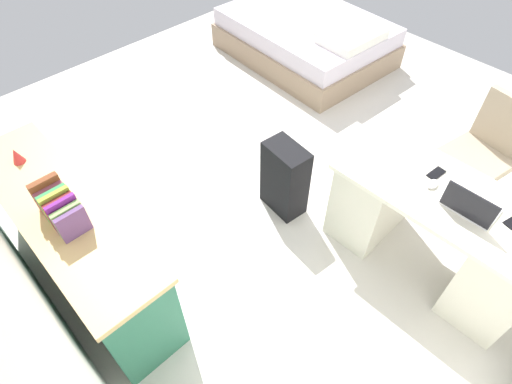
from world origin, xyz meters
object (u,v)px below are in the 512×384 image
at_px(figurine_small, 16,156).
at_px(office_chair, 479,160).
at_px(cell_phone_by_mouse, 436,173).
at_px(suitcase_black, 285,179).
at_px(laptop, 470,206).
at_px(bed, 306,38).
at_px(credenza, 78,245).
at_px(computer_mouse, 433,184).
at_px(desk, 433,229).

bearing_deg(figurine_small, office_chair, -126.40).
bearing_deg(cell_phone_by_mouse, suitcase_black, 30.77).
xyz_separation_m(laptop, cell_phone_by_mouse, (0.30, -0.15, -0.04)).
height_order(suitcase_black, laptop, laptop).
bearing_deg(bed, credenza, 106.39).
height_order(office_chair, computer_mouse, office_chair).
distance_m(credenza, bed, 3.60).
relative_size(desk, cell_phone_by_mouse, 10.70).
relative_size(bed, computer_mouse, 19.71).
relative_size(desk, bed, 0.74).
xyz_separation_m(desk, cell_phone_by_mouse, (0.16, -0.10, 0.36)).
distance_m(credenza, laptop, 2.53).
relative_size(suitcase_black, figurine_small, 5.86).
relative_size(desk, suitcase_black, 2.26).
xyz_separation_m(credenza, cell_phone_by_mouse, (-1.42, -1.97, 0.35)).
xyz_separation_m(bed, figurine_small, (-0.47, 3.45, 0.61)).
bearing_deg(cell_phone_by_mouse, figurine_small, 49.93).
relative_size(office_chair, computer_mouse, 9.40).
relative_size(office_chair, figurine_small, 8.55).
distance_m(laptop, figurine_small, 2.90).
xyz_separation_m(credenza, laptop, (-1.71, -1.82, 0.40)).
distance_m(cell_phone_by_mouse, figurine_small, 2.78).
xyz_separation_m(cell_phone_by_mouse, figurine_small, (1.96, 1.97, 0.10)).
relative_size(bed, suitcase_black, 3.06).
distance_m(office_chair, computer_mouse, 0.94).
relative_size(office_chair, credenza, 0.52).
height_order(credenza, laptop, laptop).
distance_m(credenza, suitcase_black, 1.59).
relative_size(office_chair, suitcase_black, 1.46).
xyz_separation_m(credenza, computer_mouse, (-1.45, -1.85, 0.36)).
xyz_separation_m(office_chair, credenza, (1.47, 2.73, -0.02)).
distance_m(desk, bed, 3.04).
distance_m(desk, computer_mouse, 0.39).
height_order(bed, suitcase_black, suitcase_black).
relative_size(credenza, cell_phone_by_mouse, 13.24).
xyz_separation_m(laptop, figurine_small, (2.26, 1.82, 0.05)).
height_order(bed, figurine_small, figurine_small).
height_order(cell_phone_by_mouse, figurine_small, figurine_small).
relative_size(bed, cell_phone_by_mouse, 14.49).
bearing_deg(bed, desk, 148.58).
xyz_separation_m(credenza, bed, (1.01, -3.45, -0.16)).
xyz_separation_m(suitcase_black, figurine_small, (1.03, 1.51, 0.53)).
bearing_deg(bed, office_chair, 163.85).
distance_m(desk, cell_phone_by_mouse, 0.41).
xyz_separation_m(laptop, computer_mouse, (0.26, -0.04, -0.03)).
bearing_deg(credenza, laptop, -133.31).
distance_m(desk, credenza, 2.44).
xyz_separation_m(office_chair, bed, (2.49, -0.72, -0.18)).
xyz_separation_m(desk, laptop, (-0.13, 0.05, 0.41)).
height_order(bed, laptop, laptop).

